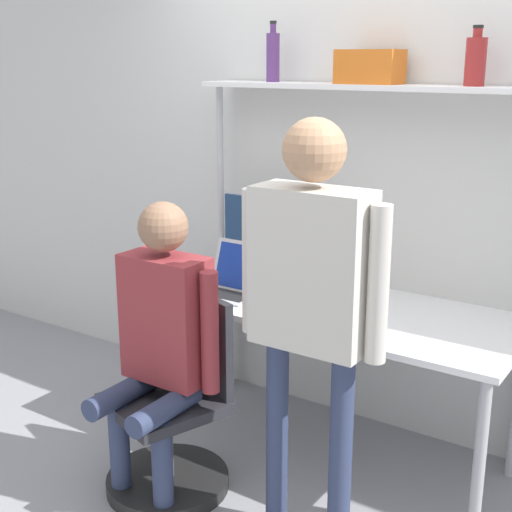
{
  "coord_description": "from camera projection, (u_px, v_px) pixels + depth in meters",
  "views": [
    {
      "loc": [
        1.49,
        -2.48,
        1.91
      ],
      "look_at": [
        -0.09,
        -0.12,
        1.11
      ],
      "focal_mm": 50.0,
      "sensor_mm": 36.0,
      "label": 1
    }
  ],
  "objects": [
    {
      "name": "person_seated",
      "position": [
        161.0,
        329.0,
        3.06
      ],
      "size": [
        0.55,
        0.47,
        1.33
      ],
      "color": "#2D3856",
      "rests_on": "ground_plane"
    },
    {
      "name": "desk",
      "position": [
        331.0,
        319.0,
        3.44
      ],
      "size": [
        1.8,
        0.76,
        0.76
      ],
      "color": "white",
      "rests_on": "ground_plane"
    },
    {
      "name": "office_chair",
      "position": [
        174.0,
        431.0,
        3.23
      ],
      "size": [
        0.59,
        0.59,
        0.9
      ],
      "color": "black",
      "rests_on": "ground_plane"
    },
    {
      "name": "person_standing",
      "position": [
        311.0,
        283.0,
        2.64
      ],
      "size": [
        0.61,
        0.23,
        1.71
      ],
      "color": "#2D3856",
      "rests_on": "ground_plane"
    },
    {
      "name": "wall_back",
      "position": [
        373.0,
        172.0,
        3.59
      ],
      "size": [
        8.0,
        0.06,
        2.7
      ],
      "color": "silver",
      "rests_on": "ground_plane"
    },
    {
      "name": "monitor",
      "position": [
        269.0,
        234.0,
        3.77
      ],
      "size": [
        0.58,
        0.24,
        0.44
      ],
      "color": "#B7B7BC",
      "rests_on": "desk"
    },
    {
      "name": "bottle_purple",
      "position": [
        273.0,
        56.0,
        3.57
      ],
      "size": [
        0.07,
        0.07,
        0.3
      ],
      "color": "#593372",
      "rests_on": "shelf_unit"
    },
    {
      "name": "shelf_unit",
      "position": [
        360.0,
        143.0,
        3.41
      ],
      "size": [
        1.71,
        0.25,
        1.79
      ],
      "color": "white",
      "rests_on": "ground_plane"
    },
    {
      "name": "storage_box",
      "position": [
        370.0,
        67.0,
        3.3
      ],
      "size": [
        0.29,
        0.17,
        0.16
      ],
      "color": "#D1661E",
      "rests_on": "shelf_unit"
    },
    {
      "name": "laptop",
      "position": [
        234.0,
        280.0,
        3.57
      ],
      "size": [
        0.29,
        0.26,
        0.25
      ],
      "color": "#BCBCC1",
      "rests_on": "desk"
    },
    {
      "name": "ground_plane",
      "position": [
        286.0,
        484.0,
        3.3
      ],
      "size": [
        12.0,
        12.0,
        0.0
      ],
      "primitive_type": "plane",
      "color": "gray"
    },
    {
      "name": "bottle_red",
      "position": [
        476.0,
        61.0,
        3.03
      ],
      "size": [
        0.09,
        0.09,
        0.25
      ],
      "color": "maroon",
      "rests_on": "shelf_unit"
    },
    {
      "name": "cell_phone",
      "position": [
        267.0,
        304.0,
        3.41
      ],
      "size": [
        0.07,
        0.15,
        0.01
      ],
      "color": "silver",
      "rests_on": "desk"
    }
  ]
}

